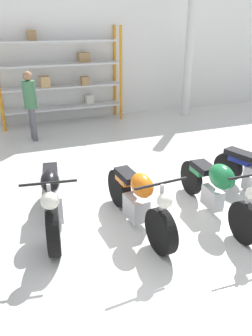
{
  "coord_description": "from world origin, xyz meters",
  "views": [
    {
      "loc": [
        -1.72,
        -4.08,
        2.86
      ],
      "look_at": [
        0.0,
        0.4,
        0.7
      ],
      "focal_mm": 35.0,
      "sensor_mm": 36.0,
      "label": 1
    }
  ],
  "objects_px": {
    "shelving_rack": "(62,75)",
    "motorcycle_black": "(52,198)",
    "motorcycle_green": "(216,188)",
    "person_browsing": "(30,101)",
    "motorcycle_orange": "(138,200)"
  },
  "relations": [
    {
      "from": "motorcycle_orange",
      "to": "person_browsing",
      "type": "relative_size",
      "value": 1.14
    },
    {
      "from": "motorcycle_black",
      "to": "motorcycle_orange",
      "type": "xyz_separation_m",
      "value": [
        1.18,
        -0.53,
        0.01
      ]
    },
    {
      "from": "shelving_rack",
      "to": "person_browsing",
      "type": "height_order",
      "value": "shelving_rack"
    },
    {
      "from": "shelving_rack",
      "to": "motorcycle_black",
      "type": "height_order",
      "value": "shelving_rack"
    },
    {
      "from": "motorcycle_orange",
      "to": "motorcycle_green",
      "type": "height_order",
      "value": "motorcycle_green"
    },
    {
      "from": "motorcycle_orange",
      "to": "motorcycle_green",
      "type": "distance_m",
      "value": 1.27
    },
    {
      "from": "motorcycle_orange",
      "to": "shelving_rack",
      "type": "bearing_deg",
      "value": 175.0
    },
    {
      "from": "motorcycle_green",
      "to": "person_browsing",
      "type": "xyz_separation_m",
      "value": [
        -2.25,
        4.77,
        0.55
      ]
    },
    {
      "from": "motorcycle_black",
      "to": "person_browsing",
      "type": "xyz_separation_m",
      "value": [
        0.18,
        4.09,
        0.6
      ]
    },
    {
      "from": "motorcycle_black",
      "to": "motorcycle_orange",
      "type": "distance_m",
      "value": 1.29
    },
    {
      "from": "motorcycle_green",
      "to": "person_browsing",
      "type": "relative_size",
      "value": 1.21
    },
    {
      "from": "motorcycle_black",
      "to": "shelving_rack",
      "type": "bearing_deg",
      "value": 175.57
    },
    {
      "from": "motorcycle_black",
      "to": "motorcycle_green",
      "type": "relative_size",
      "value": 1.01
    },
    {
      "from": "motorcycle_black",
      "to": "person_browsing",
      "type": "height_order",
      "value": "person_browsing"
    },
    {
      "from": "shelving_rack",
      "to": "motorcycle_green",
      "type": "bearing_deg",
      "value": -79.25
    }
  ]
}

